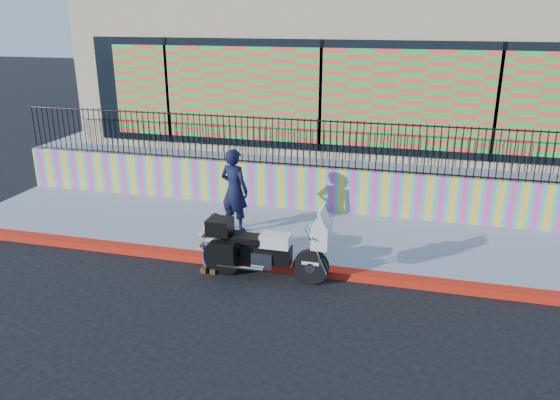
% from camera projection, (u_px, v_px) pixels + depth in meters
% --- Properties ---
extents(ground, '(90.00, 90.00, 0.00)m').
position_uv_depth(ground, '(279.00, 270.00, 10.91)').
color(ground, black).
rests_on(ground, ground).
extents(red_curb, '(16.00, 0.30, 0.15)m').
position_uv_depth(red_curb, '(279.00, 266.00, 10.88)').
color(red_curb, red).
rests_on(red_curb, ground).
extents(sidewalk, '(16.00, 3.00, 0.15)m').
position_uv_depth(sidewalk, '(297.00, 235.00, 12.39)').
color(sidewalk, gray).
rests_on(sidewalk, ground).
extents(mural_wall, '(16.00, 0.20, 1.10)m').
position_uv_depth(mural_wall, '(312.00, 188.00, 13.65)').
color(mural_wall, '#E93DA1').
rests_on(mural_wall, sidewalk).
extents(metal_fence, '(15.80, 0.04, 1.20)m').
position_uv_depth(metal_fence, '(313.00, 143.00, 13.27)').
color(metal_fence, black).
rests_on(metal_fence, mural_wall).
extents(elevated_platform, '(16.00, 10.00, 1.25)m').
position_uv_depth(elevated_platform, '(342.00, 145.00, 18.34)').
color(elevated_platform, gray).
rests_on(elevated_platform, ground).
extents(storefront_building, '(14.00, 8.06, 4.00)m').
position_uv_depth(storefront_building, '(344.00, 66.00, 17.28)').
color(storefront_building, tan).
rests_on(storefront_building, elevated_platform).
extents(police_motorcycle, '(2.43, 0.80, 1.51)m').
position_uv_depth(police_motorcycle, '(264.00, 247.00, 10.39)').
color(police_motorcycle, black).
rests_on(police_motorcycle, ground).
extents(police_officer, '(0.80, 0.64, 1.90)m').
position_uv_depth(police_officer, '(234.00, 190.00, 12.21)').
color(police_officer, black).
rests_on(police_officer, sidewalk).
extents(seated_man, '(0.54, 0.71, 1.06)m').
position_uv_depth(seated_man, '(214.00, 246.00, 10.92)').
color(seated_man, navy).
rests_on(seated_man, ground).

